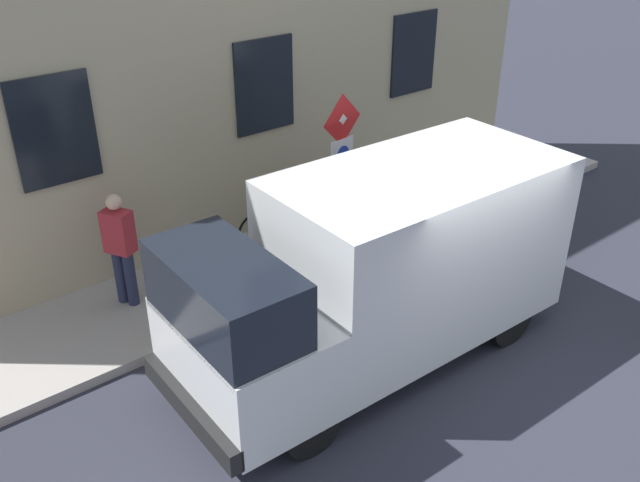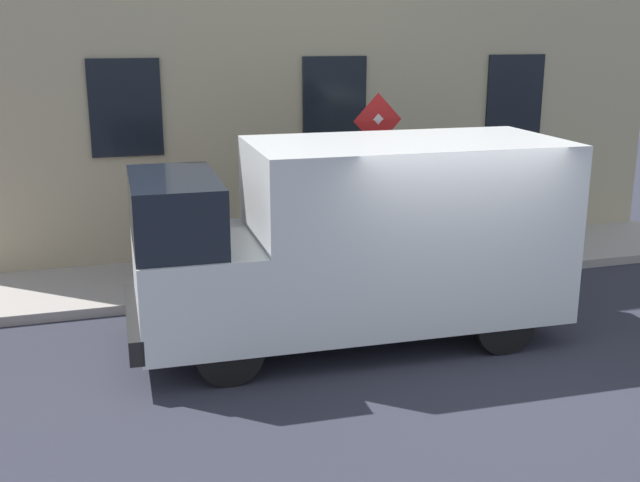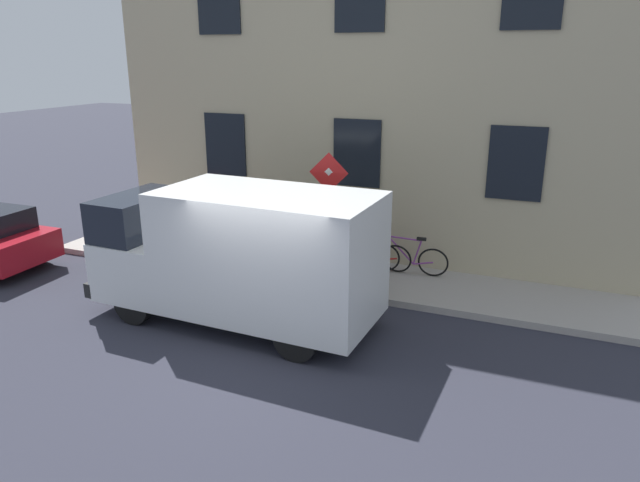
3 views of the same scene
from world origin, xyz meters
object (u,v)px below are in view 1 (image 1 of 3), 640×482
bicycle_red (316,205)px  pedestrian (121,246)px  sign_post_stacked (341,159)px  bicycle_purple (350,193)px  litter_bin (322,240)px  delivery_van (381,266)px  bicycle_orange (279,218)px

bicycle_red → pedestrian: size_ratio=1.00×
sign_post_stacked → bicycle_red: sign_post_stacked is taller
bicycle_purple → sign_post_stacked: bearing=40.1°
bicycle_red → pedestrian: pedestrian is taller
litter_bin → pedestrian: bearing=71.5°
sign_post_stacked → pedestrian: 3.39m
bicycle_purple → pedestrian: (-0.21, 4.45, 0.56)m
delivery_van → bicycle_purple: 4.05m
bicycle_red → litter_bin: size_ratio=1.90×
sign_post_stacked → litter_bin: size_ratio=2.95×
sign_post_stacked → bicycle_red: 2.01m
bicycle_orange → pedestrian: bearing=2.9°
pedestrian → bicycle_red: bearing=156.2°
delivery_van → bicycle_orange: delivery_van is taller
bicycle_purple → bicycle_red: (0.00, 0.79, 0.00)m
bicycle_orange → delivery_van: bearing=75.8°
sign_post_stacked → delivery_van: sign_post_stacked is taller
bicycle_orange → litter_bin: litter_bin is taller
bicycle_purple → bicycle_orange: same height
bicycle_purple → litter_bin: bearing=32.1°
delivery_van → bicycle_purple: bearing=-124.0°
delivery_van → sign_post_stacked: bearing=-114.9°
delivery_van → bicycle_orange: bearing=-101.2°
bicycle_purple → bicycle_orange: (0.00, 1.57, 0.00)m
sign_post_stacked → pedestrian: size_ratio=1.55×
sign_post_stacked → delivery_van: size_ratio=0.49×
bicycle_purple → litter_bin: (-1.16, 1.60, 0.08)m
bicycle_red → sign_post_stacked: bearing=68.7°
bicycle_red → pedestrian: bearing=5.5°
delivery_van → pedestrian: bearing=-52.9°
bicycle_red → delivery_van: bearing=66.8°
delivery_van → bicycle_red: 3.65m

